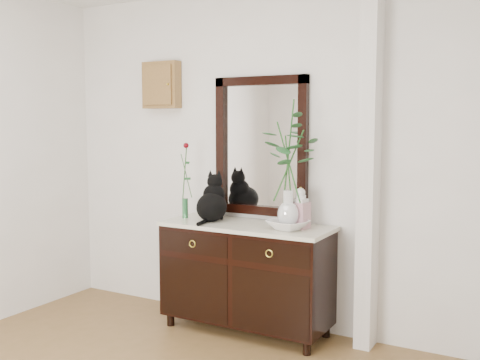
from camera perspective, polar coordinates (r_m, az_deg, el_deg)
The scene contains 10 objects.
wall_back at distance 4.53m, azimuth 1.05°, elevation 2.34°, with size 3.60×0.04×2.70m, color white.
pilaster at distance 4.08m, azimuth 13.00°, elevation 1.81°, with size 0.12×0.20×2.70m, color white.
sideboard at distance 4.41m, azimuth 0.64°, elevation -9.31°, with size 1.33×0.52×0.82m.
wall_mirror at distance 4.47m, azimuth 2.11°, elevation 3.45°, with size 0.80×0.06×1.10m.
key_cabinet at distance 4.96m, azimuth -7.97°, elevation 9.52°, with size 0.35×0.10×0.40m, color brown.
cat at distance 4.43m, azimuth -2.90°, elevation -1.78°, with size 0.27×0.33×0.38m, color black, non-canonical shape.
lotus_bowl at distance 4.11m, azimuth 4.90°, elevation -4.56°, with size 0.29×0.29×0.07m, color white.
vase_branches at distance 4.06m, azimuth 4.96°, elevation 1.75°, with size 0.45×0.45×0.94m, color silver, non-canonical shape.
bud_vase_rose at distance 4.58m, azimuth -5.63°, elevation 0.01°, with size 0.08×0.08×0.63m, color #296739, non-canonical shape.
ginger_jar at distance 4.15m, azimuth 6.15°, elevation -2.80°, with size 0.12×0.12×0.31m, color white, non-canonical shape.
Camera 1 is at (2.13, -2.01, 1.63)m, focal length 42.00 mm.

